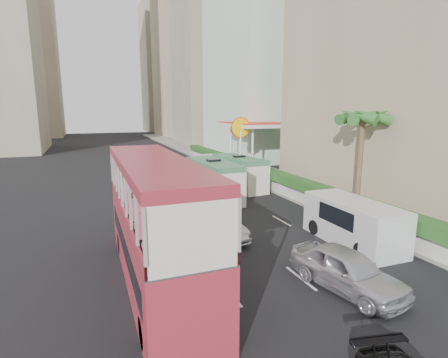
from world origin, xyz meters
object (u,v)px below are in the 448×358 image
van_asset (189,181)px  shell_station (257,146)px  car_silver_lane_a (216,237)px  minibus_far (239,173)px  panel_van_far (212,166)px  palm_tree (359,166)px  panel_van_near (353,222)px  double_decker_bus (155,222)px  car_silver_lane_b (345,289)px  minibus_near (214,180)px

van_asset → shell_station: (9.24, 3.62, 2.75)m
car_silver_lane_a → minibus_far: bearing=50.6°
car_silver_lane_a → panel_van_far: (5.97, 17.60, 1.01)m
panel_van_far → palm_tree: palm_tree is taller
van_asset → panel_van_far: bearing=21.6°
panel_van_far → panel_van_near: bearing=-85.6°
car_silver_lane_a → panel_van_far: 18.61m
double_decker_bus → panel_van_near: double_decker_bus is taller
van_asset → panel_van_near: (3.58, -18.96, 1.14)m
car_silver_lane_b → minibus_far: 18.29m
van_asset → minibus_far: minibus_far is taller
shell_station → double_decker_bus: bearing=-124.8°
palm_tree → shell_station: 19.14m
double_decker_bus → palm_tree: size_ratio=1.72×
minibus_far → shell_station: shell_station is taller
car_silver_lane_b → palm_tree: palm_tree is taller
panel_van_far → palm_tree: bearing=-74.2°
car_silver_lane_a → shell_station: 22.89m
panel_van_near → shell_station: (5.66, 22.59, 1.61)m
panel_van_far → shell_station: (6.12, 1.65, 1.74)m
van_asset → shell_station: shell_station is taller
minibus_near → panel_van_near: minibus_near is taller
double_decker_bus → shell_station: (16.00, 23.00, 0.22)m
palm_tree → minibus_near: bearing=131.8°
car_silver_lane_b → minibus_near: (0.00, 15.32, 1.50)m
panel_van_near → shell_station: shell_station is taller
double_decker_bus → car_silver_lane_a: double_decker_bus is taller
double_decker_bus → shell_station: shell_station is taller
car_silver_lane_a → car_silver_lane_b: size_ratio=0.96×
car_silver_lane_a → shell_station: shell_station is taller
panel_van_near → palm_tree: palm_tree is taller
car_silver_lane_b → shell_station: size_ratio=0.60×
shell_station → panel_van_far: bearing=-164.9°
double_decker_bus → car_silver_lane_b: 7.95m
car_silver_lane_a → palm_tree: size_ratio=0.72×
shell_station → minibus_near: bearing=-129.9°
van_asset → minibus_near: bearing=-101.0°
van_asset → shell_station: bearing=10.7°
minibus_far → panel_van_far: size_ratio=1.26×
car_silver_lane_b → minibus_near: minibus_near is taller
panel_van_far → palm_tree: (3.92, -17.35, 2.37)m
double_decker_bus → panel_van_near: size_ratio=1.93×
van_asset → minibus_near: minibus_near is taller
minibus_far → double_decker_bus: bearing=-132.0°
car_silver_lane_b → shell_station: shell_station is taller
panel_van_near → car_silver_lane_a: bearing=153.5°
minibus_near → panel_van_near: bearing=-75.4°
car_silver_lane_a → palm_tree: (9.89, 0.24, 3.38)m
car_silver_lane_a → minibus_far: (6.13, 10.77, 1.41)m
panel_van_far → palm_tree: 17.95m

